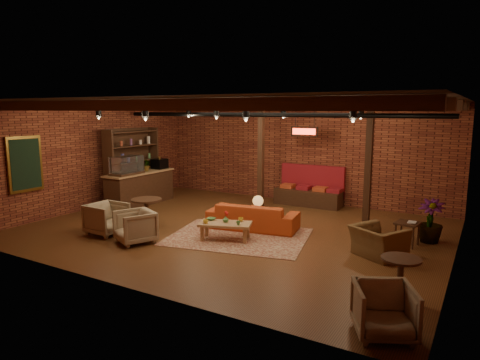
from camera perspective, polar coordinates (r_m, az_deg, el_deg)
The scene contains 29 objects.
floor at distance 10.90m, azimuth -0.83°, elevation -6.58°, with size 10.00×10.00×0.00m, color #412510.
ceiling at distance 10.48m, azimuth -0.87°, elevation 10.49°, with size 10.00×8.00×0.02m, color black.
wall_back at distance 14.12m, azimuth 7.62°, elevation 3.62°, with size 10.00×0.02×3.20m, color maroon.
wall_front at distance 7.49m, azimuth -16.94°, elevation -1.77°, with size 10.00×0.02×3.20m, color maroon.
wall_left at distance 13.83m, azimuth -18.89°, elevation 3.07°, with size 0.02×8.00×3.20m, color maroon.
wall_right at distance 9.08m, azimuth 27.25°, elevation -0.52°, with size 0.02×8.00×3.20m, color maroon.
ceiling_beams at distance 10.48m, azimuth -0.87°, elevation 9.83°, with size 9.80×6.40×0.22m, color #331C11, non-canonical shape.
ceiling_pipe at distance 11.88m, azimuth 3.19°, elevation 8.66°, with size 0.12×0.12×9.60m, color black.
post_left at distance 13.11m, azimuth 2.81°, elevation 3.25°, with size 0.16×0.16×3.20m, color #331C11.
post_right at distance 11.36m, azimuth 16.75°, elevation 1.92°, with size 0.16×0.16×3.20m, color #331C11.
service_counter at distance 13.96m, azimuth -13.19°, elevation 0.07°, with size 0.80×2.50×1.60m, color #331C11, non-canonical shape.
plant_counter at distance 13.98m, azimuth -12.39°, elevation 1.85°, with size 0.35×0.39×0.30m, color #337F33.
shelving_hutch at distance 14.25m, azimuth -14.14°, elevation 1.85°, with size 0.52×2.00×2.40m, color #331C11, non-canonical shape.
chalkboard_menu at distance 12.40m, azimuth -26.72°, elevation 1.91°, with size 0.08×0.96×1.46m, color black.
banquette at distance 13.64m, azimuth 9.11°, elevation -1.29°, with size 2.10×0.70×1.00m, color maroon, non-canonical shape.
service_sign at distance 13.01m, azimuth 8.59°, elevation 6.42°, with size 0.86×0.06×0.30m, color red.
ceiling_spotlights at distance 10.48m, azimuth -0.87°, elevation 8.63°, with size 6.40×4.40×0.28m, color black, non-canonical shape.
rug at distance 10.26m, azimuth -0.21°, elevation -7.56°, with size 3.19×2.44×0.01m, color maroon.
sofa at distance 10.86m, azimuth 1.74°, elevation -4.84°, with size 2.26×0.88×0.66m, color #A93A17.
coffee_table at distance 9.96m, azimuth -2.04°, elevation -5.95°, with size 1.32×0.97×0.66m.
side_table_lamp at distance 10.78m, azimuth 2.41°, elevation -3.16°, with size 0.48×0.48×0.86m.
round_table_left at distance 10.99m, azimuth -12.34°, elevation -3.77°, with size 0.76×0.76×0.79m.
armchair_a at distance 10.88m, azimuth -17.33°, elevation -4.74°, with size 0.82×0.77×0.84m, color #BFB494.
armchair_b at distance 10.02m, azimuth -13.82°, elevation -5.87°, with size 0.79×0.74×0.82m, color #BFB494.
armchair_right at distance 9.26m, azimuth 17.99°, elevation -7.21°, with size 0.97×0.63×0.85m, color brown.
side_table_book at distance 10.21m, azimuth 21.43°, elevation -5.48°, with size 0.54×0.54×0.55m.
round_table_right at distance 7.28m, azimuth 20.61°, elevation -11.46°, with size 0.61×0.61×0.72m.
armchair_far at distance 6.22m, azimuth 18.68°, elevation -15.89°, with size 0.76×0.71×0.78m, color #BFB494.
plant_tall at distance 10.48m, azimuth 24.39°, elevation 0.28°, with size 1.67×1.67×2.98m, color #4C7F4C.
Camera 1 is at (5.44, -8.96, 2.99)m, focal length 32.00 mm.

